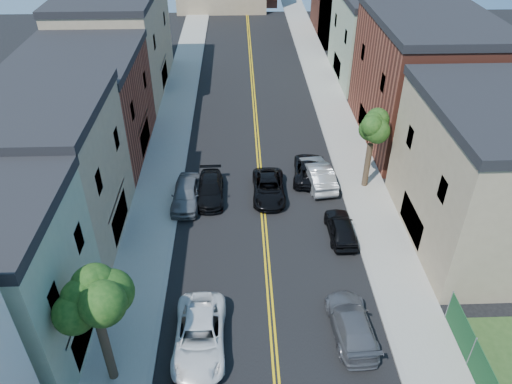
{
  "coord_description": "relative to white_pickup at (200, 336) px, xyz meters",
  "views": [
    {
      "loc": [
        -1.52,
        -0.51,
        21.03
      ],
      "look_at": [
        -0.52,
        26.68,
        2.0
      ],
      "focal_mm": 34.18,
      "sensor_mm": 36.0,
      "label": 1
    }
  ],
  "objects": [
    {
      "name": "sidewalk_left",
      "position": [
        -4.1,
        24.29,
        -0.71
      ],
      "size": [
        3.2,
        100.0,
        0.15
      ],
      "primitive_type": "cube",
      "color": "gray",
      "rests_on": "ground"
    },
    {
      "name": "grey_car_right",
      "position": [
        7.92,
        0.53,
        -0.04
      ],
      "size": [
        2.32,
        5.18,
        1.47
      ],
      "primitive_type": "imported",
      "rotation": [
        0.0,
        0.0,
        3.19
      ],
      "color": "#525359",
      "rests_on": "ground"
    },
    {
      "name": "sidewalk_right",
      "position": [
        11.7,
        24.29,
        -0.71
      ],
      "size": [
        3.2,
        100.0,
        0.15
      ],
      "primitive_type": "cube",
      "color": "gray",
      "rests_on": "ground"
    },
    {
      "name": "tree_right_far",
      "position": [
        11.72,
        14.29,
        4.98
      ],
      "size": [
        4.4,
        4.4,
        8.03
      ],
      "color": "#3C2A1E",
      "rests_on": "sidewalk_right"
    },
    {
      "name": "bldg_right_tan",
      "position": [
        17.8,
        8.29,
        3.72
      ],
      "size": [
        9.0,
        12.0,
        9.0
      ],
      "primitive_type": "cube",
      "color": "#998466",
      "rests_on": "ground"
    },
    {
      "name": "bldg_right_palegrn",
      "position": [
        17.8,
        36.29,
        3.47
      ],
      "size": [
        9.0,
        12.0,
        8.5
      ],
      "primitive_type": "cube",
      "color": "gray",
      "rests_on": "ground"
    },
    {
      "name": "black_suv_lane",
      "position": [
        4.3,
        13.31,
        -0.08
      ],
      "size": [
        2.41,
        5.07,
        1.4
      ],
      "primitive_type": "imported",
      "rotation": [
        0.0,
        0.0,
        -0.02
      ],
      "color": "black",
      "rests_on": "ground"
    },
    {
      "name": "dark_car_right_far",
      "position": [
        7.6,
        15.81,
        -0.08
      ],
      "size": [
        2.96,
        5.3,
        1.4
      ],
      "primitive_type": "imported",
      "rotation": [
        0.0,
        0.0,
        3.01
      ],
      "color": "black",
      "rests_on": "ground"
    },
    {
      "name": "silver_car_right",
      "position": [
        8.15,
        14.86,
        0.07
      ],
      "size": [
        2.49,
        5.34,
        1.69
      ],
      "primitive_type": "imported",
      "rotation": [
        0.0,
        0.0,
        3.28
      ],
      "color": "#A7AAAE",
      "rests_on": "ground"
    },
    {
      "name": "tree_left_mid",
      "position": [
        -4.08,
        -1.71,
        5.8
      ],
      "size": [
        5.2,
        5.2,
        9.29
      ],
      "color": "#3C2A1E",
      "rests_on": "sidewalk_left"
    },
    {
      "name": "bldg_left_tan_near",
      "position": [
        -10.2,
        9.29,
        3.72
      ],
      "size": [
        9.0,
        10.0,
        9.0
      ],
      "primitive_type": "cube",
      "color": "#998466",
      "rests_on": "ground"
    },
    {
      "name": "bldg_left_brick",
      "position": [
        -10.2,
        20.29,
        3.22
      ],
      "size": [
        9.0,
        12.0,
        8.0
      ],
      "primitive_type": "cube",
      "color": "brown",
      "rests_on": "ground"
    },
    {
      "name": "curb_left",
      "position": [
        -2.35,
        24.29,
        -0.71
      ],
      "size": [
        0.3,
        100.0,
        0.15
      ],
      "primitive_type": "cube",
      "color": "gray",
      "rests_on": "ground"
    },
    {
      "name": "bldg_left_tan_far",
      "position": [
        -10.2,
        34.29,
        3.97
      ],
      "size": [
        9.0,
        16.0,
        9.5
      ],
      "primitive_type": "cube",
      "color": "#998466",
      "rests_on": "ground"
    },
    {
      "name": "black_car_right",
      "position": [
        8.81,
        8.48,
        -0.06
      ],
      "size": [
        1.78,
        4.28,
        1.45
      ],
      "primitive_type": "imported",
      "rotation": [
        0.0,
        0.0,
        3.16
      ],
      "color": "black",
      "rests_on": "ground"
    },
    {
      "name": "grey_car_left",
      "position": [
        -1.7,
        12.63,
        0.04
      ],
      "size": [
        2.11,
        4.88,
        1.64
      ],
      "primitive_type": "imported",
      "rotation": [
        0.0,
        0.0,
        -0.04
      ],
      "color": "#5B5E63",
      "rests_on": "ground"
    },
    {
      "name": "white_pickup",
      "position": [
        0.0,
        0.0,
        0.0
      ],
      "size": [
        2.6,
        5.62,
        1.56
      ],
      "primitive_type": "imported",
      "rotation": [
        0.0,
        0.0,
        0.0
      ],
      "color": "white",
      "rests_on": "ground"
    },
    {
      "name": "curb_right",
      "position": [
        9.95,
        24.29,
        -0.71
      ],
      "size": [
        0.3,
        100.0,
        0.15
      ],
      "primitive_type": "cube",
      "color": "gray",
      "rests_on": "ground"
    },
    {
      "name": "bldg_right_brick",
      "position": [
        17.8,
        22.29,
        4.22
      ],
      "size": [
        9.0,
        14.0,
        10.0
      ],
      "primitive_type": "cube",
      "color": "brown",
      "rests_on": "ground"
    },
    {
      "name": "black_car_left",
      "position": [
        0.0,
        13.29,
        -0.08
      ],
      "size": [
        2.05,
        4.83,
        1.39
      ],
      "primitive_type": "imported",
      "rotation": [
        0.0,
        0.0,
        0.02
      ],
      "color": "black",
      "rests_on": "ground"
    }
  ]
}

